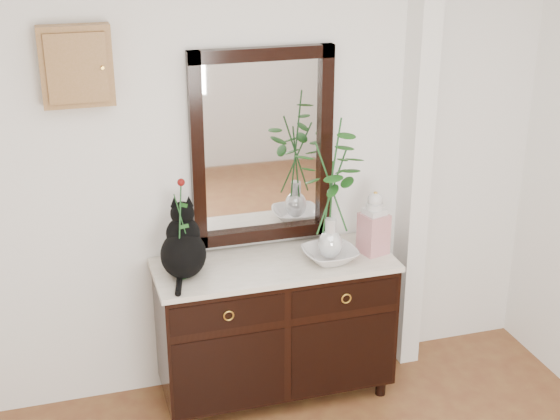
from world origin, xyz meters
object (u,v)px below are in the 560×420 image
object	(u,v)px
sideboard	(275,322)
ginger_jar	(374,222)
lotus_bowl	(330,255)
cat	(183,240)

from	to	relation	value
sideboard	ginger_jar	distance (m)	0.80
lotus_bowl	ginger_jar	distance (m)	0.31
ginger_jar	cat	bearing A→B (deg)	178.40
cat	ginger_jar	size ratio (longest dim) A/B	1.06
sideboard	cat	bearing A→B (deg)	179.81
cat	ginger_jar	distance (m)	1.07
cat	lotus_bowl	xyz separation A→B (m)	(0.80, -0.07, -0.16)
lotus_bowl	cat	bearing A→B (deg)	175.16
lotus_bowl	ginger_jar	xyz separation A→B (m)	(0.27, 0.04, 0.15)
sideboard	ginger_jar	xyz separation A→B (m)	(0.57, -0.03, 0.56)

